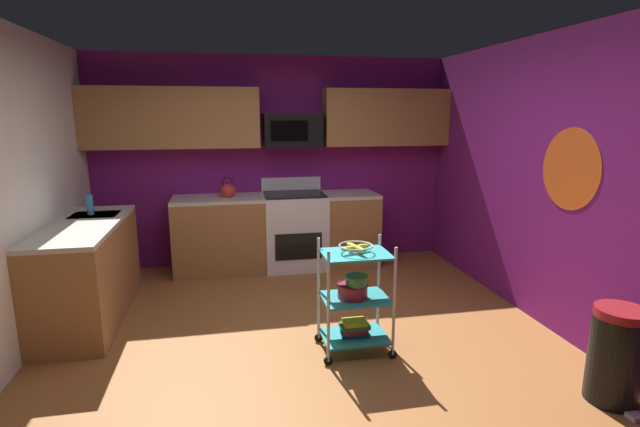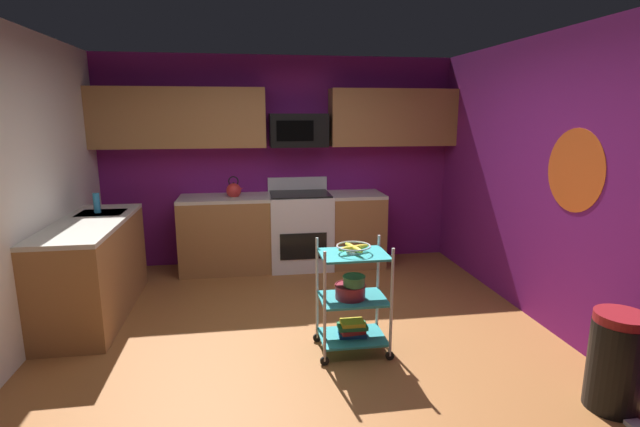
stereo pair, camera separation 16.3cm
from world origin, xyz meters
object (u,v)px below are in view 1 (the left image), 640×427
object	(u,v)px
fruit_bowl	(356,247)
dish_soap_bottle	(90,205)
mixing_bowl_large	(353,290)
microwave	(292,130)
rolling_cart	(355,298)
book_stack	(354,328)
trash_can	(616,355)
kettle	(228,191)
oven_range	(295,230)
mixing_bowl_small	(356,280)

from	to	relation	value
fruit_bowl	dish_soap_bottle	xyz separation A→B (m)	(-2.31, 1.49, 0.14)
mixing_bowl_large	microwave	bearing A→B (deg)	93.56
rolling_cart	fruit_bowl	size ratio (longest dim) A/B	3.36
fruit_bowl	mixing_bowl_large	bearing A→B (deg)	-180.00
microwave	fruit_bowl	xyz separation A→B (m)	(0.17, -2.35, -0.82)
book_stack	dish_soap_bottle	distance (m)	2.87
microwave	mixing_bowl_large	distance (m)	2.63
microwave	trash_can	world-z (taller)	microwave
microwave	rolling_cart	size ratio (longest dim) A/B	0.77
kettle	oven_range	bearing A→B (deg)	0.28
fruit_bowl	dish_soap_bottle	distance (m)	2.75
oven_range	book_stack	xyz separation A→B (m)	(0.17, -2.24, -0.28)
fruit_bowl	mixing_bowl_small	bearing A→B (deg)	-91.37
rolling_cart	mixing_bowl_small	distance (m)	0.17
book_stack	trash_can	xyz separation A→B (m)	(1.52, -1.01, 0.13)
oven_range	mixing_bowl_small	size ratio (longest dim) A/B	6.04
oven_range	dish_soap_bottle	bearing A→B (deg)	-160.53
mixing_bowl_large	kettle	world-z (taller)	kettle
oven_range	rolling_cart	world-z (taller)	oven_range
rolling_cart	book_stack	distance (m)	0.26
rolling_cart	trash_can	xyz separation A→B (m)	(1.52, -1.01, -0.12)
kettle	mixing_bowl_large	bearing A→B (deg)	-67.08
mixing_bowl_large	book_stack	xyz separation A→B (m)	(0.02, 0.00, -0.32)
book_stack	mixing_bowl_small	bearing A→B (deg)	-91.37
mixing_bowl_large	dish_soap_bottle	bearing A→B (deg)	147.03
microwave	mixing_bowl_small	bearing A→B (deg)	-86.00
mixing_bowl_large	trash_can	size ratio (longest dim) A/B	0.38
mixing_bowl_small	kettle	distance (m)	2.50
microwave	trash_can	size ratio (longest dim) A/B	1.06
dish_soap_bottle	trash_can	size ratio (longest dim) A/B	0.30
microwave	kettle	size ratio (longest dim) A/B	2.65
microwave	fruit_bowl	world-z (taller)	microwave
dish_soap_bottle	microwave	bearing A→B (deg)	21.92
rolling_cart	book_stack	xyz separation A→B (m)	(-0.00, 0.00, -0.26)
mixing_bowl_large	trash_can	world-z (taller)	trash_can
rolling_cart	book_stack	size ratio (longest dim) A/B	3.81
rolling_cart	kettle	distance (m)	2.50
mixing_bowl_large	kettle	distance (m)	2.48
trash_can	rolling_cart	bearing A→B (deg)	146.54
oven_range	fruit_bowl	bearing A→B (deg)	-85.74
rolling_cart	mixing_bowl_large	size ratio (longest dim) A/B	3.63
oven_range	book_stack	size ratio (longest dim) A/B	4.58
microwave	book_stack	world-z (taller)	microwave
fruit_bowl	book_stack	size ratio (longest dim) A/B	1.13
rolling_cart	mixing_bowl_large	xyz separation A→B (m)	(-0.02, 0.00, 0.07)
fruit_bowl	kettle	bearing A→B (deg)	113.39
kettle	trash_can	distance (m)	4.15
oven_range	fruit_bowl	distance (m)	2.28
rolling_cart	trash_can	world-z (taller)	rolling_cart
trash_can	mixing_bowl_large	bearing A→B (deg)	146.90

